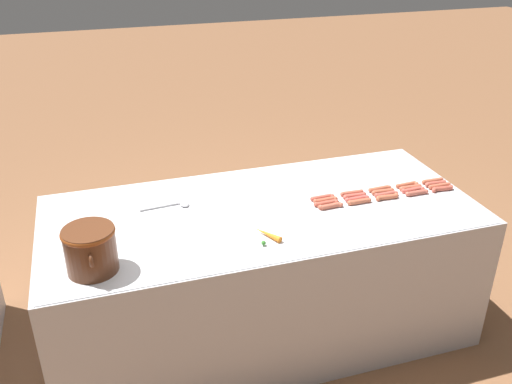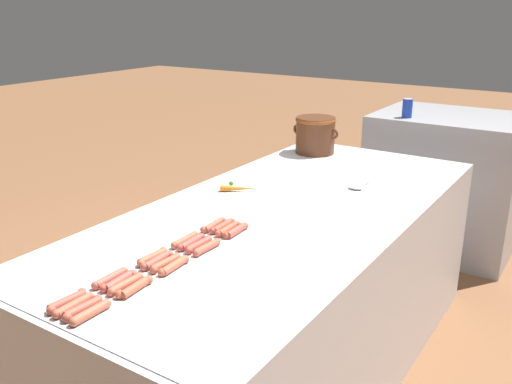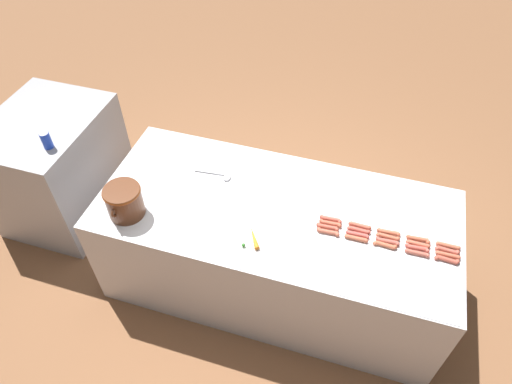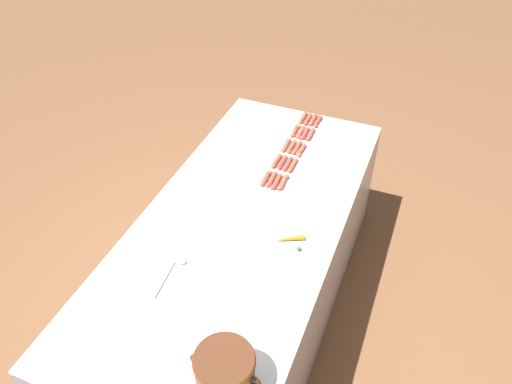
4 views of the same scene
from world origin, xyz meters
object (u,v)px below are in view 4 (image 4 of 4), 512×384
(hot_dog_7, at_px, (297,148))
(hot_dog_15, at_px, (303,118))
(hot_dog_11, at_px, (301,132))
(hot_dog_9, at_px, (277,182))
(hot_dog_6, at_px, (305,133))
(serving_spoon, at_px, (175,267))
(hot_dog_16, at_px, (295,131))
(hot_dog_18, at_px, (277,161))
(hot_dog_4, at_px, (283,182))
(hot_dog_17, at_px, (286,145))
(hot_dog_19, at_px, (266,178))
(hot_dog_10, at_px, (308,119))
(hot_dog_1, at_px, (311,134))
(hot_dog_2, at_px, (301,150))
(hot_dog_12, at_px, (292,146))
(hot_dog_3, at_px, (293,165))
(hot_dog_13, at_px, (282,162))
(hot_dog_0, at_px, (318,121))
(bean_pot, at_px, (225,372))
(hot_dog_14, at_px, (272,179))
(hot_dog_5, at_px, (313,120))
(hot_dog_8, at_px, (288,164))
(carrot, at_px, (289,239))

(hot_dog_7, distance_m, hot_dog_15, 0.36)
(hot_dog_11, bearing_deg, hot_dog_9, 93.24)
(hot_dog_6, distance_m, serving_spoon, 1.35)
(hot_dog_16, height_order, hot_dog_18, same)
(hot_dog_4, bearing_deg, hot_dog_6, -86.11)
(hot_dog_17, relative_size, hot_dog_19, 1.00)
(hot_dog_10, relative_size, hot_dog_15, 1.00)
(hot_dog_1, height_order, hot_dog_19, same)
(hot_dog_2, relative_size, hot_dog_12, 1.00)
(hot_dog_3, height_order, hot_dog_13, same)
(hot_dog_0, bearing_deg, hot_dog_19, 81.62)
(hot_dog_19, xyz_separation_m, serving_spoon, (0.17, 0.79, -0.01))
(hot_dog_1, bearing_deg, hot_dog_18, 72.89)
(hot_dog_0, bearing_deg, hot_dog_10, -0.74)
(hot_dog_6, relative_size, hot_dog_11, 1.00)
(hot_dog_1, bearing_deg, hot_dog_11, -0.88)
(hot_dog_17, bearing_deg, bean_pot, 101.16)
(hot_dog_12, bearing_deg, hot_dog_11, -90.82)
(hot_dog_1, height_order, hot_dog_16, same)
(hot_dog_0, relative_size, hot_dog_17, 1.00)
(hot_dog_13, bearing_deg, hot_dog_3, 175.12)
(hot_dog_4, xyz_separation_m, hot_dog_16, (0.10, -0.53, 0.00))
(hot_dog_7, distance_m, hot_dog_9, 0.37)
(hot_dog_19, relative_size, serving_spoon, 0.53)
(hot_dog_1, relative_size, hot_dog_14, 1.00)
(hot_dog_18, bearing_deg, hot_dog_0, -101.50)
(hot_dog_5, height_order, hot_dog_11, same)
(hot_dog_11, bearing_deg, hot_dog_14, 89.59)
(hot_dog_1, xyz_separation_m, hot_dog_2, (0.00, 0.19, 0.00))
(hot_dog_9, relative_size, hot_dog_18, 1.00)
(hot_dog_2, relative_size, hot_dog_14, 1.00)
(hot_dog_9, bearing_deg, hot_dog_18, -69.69)
(hot_dog_8, bearing_deg, carrot, 109.62)
(hot_dog_5, distance_m, carrot, 1.15)
(hot_dog_7, bearing_deg, hot_dog_12, 1.82)
(hot_dog_17, bearing_deg, hot_dog_13, 101.96)
(hot_dog_11, xyz_separation_m, bean_pot, (-0.28, 1.79, 0.10))
(hot_dog_4, distance_m, hot_dog_18, 0.21)
(hot_dog_4, height_order, hot_dog_19, same)
(hot_dog_3, xyz_separation_m, hot_dog_17, (0.11, -0.18, 0.00))
(hot_dog_14, height_order, bean_pot, bean_pot)
(hot_dog_7, xyz_separation_m, hot_dog_19, (0.07, 0.36, 0.00))
(hot_dog_7, height_order, hot_dog_13, same)
(hot_dog_7, relative_size, hot_dog_18, 1.00)
(hot_dog_12, distance_m, hot_dog_15, 0.35)
(hot_dog_17, xyz_separation_m, hot_dog_19, (-0.00, 0.36, 0.00))
(hot_dog_17, bearing_deg, hot_dog_12, -179.55)
(carrot, bearing_deg, hot_dog_3, -73.16)
(hot_dog_5, relative_size, hot_dog_17, 1.00)
(hot_dog_5, relative_size, hot_dog_18, 1.00)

